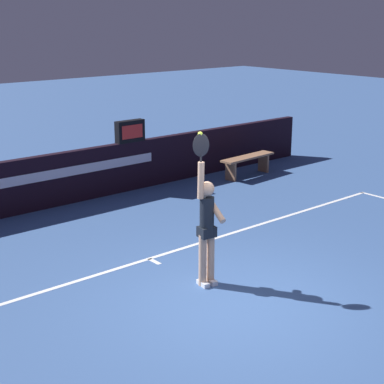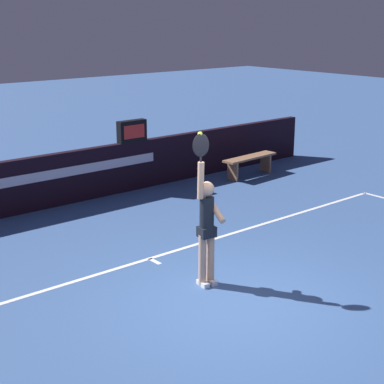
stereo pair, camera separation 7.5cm
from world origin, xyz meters
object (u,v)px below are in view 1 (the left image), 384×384
tennis_ball (200,134)px  courtside_bench_near (248,161)px  speed_display (130,131)px  tennis_player (207,224)px

tennis_ball → courtside_bench_near: size_ratio=0.04×
tennis_ball → courtside_bench_near: 6.96m
speed_display → tennis_player: tennis_player is taller
tennis_player → courtside_bench_near: 6.66m
tennis_player → tennis_ball: size_ratio=34.00×
speed_display → tennis_ball: bearing=-113.8°
tennis_player → courtside_bench_near: size_ratio=1.39×
speed_display → courtside_bench_near: speed_display is taller
speed_display → tennis_player: (-2.14, -5.10, -0.42)m
speed_display → courtside_bench_near: (2.99, -0.89, -1.00)m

